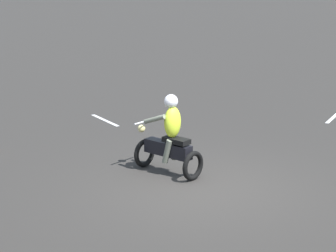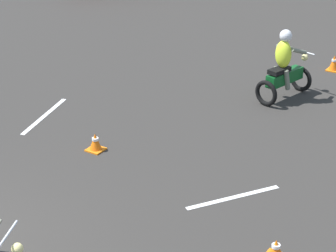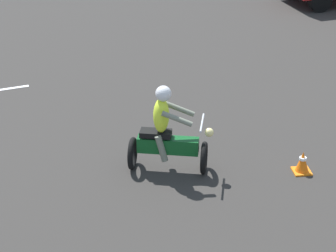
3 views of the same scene
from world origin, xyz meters
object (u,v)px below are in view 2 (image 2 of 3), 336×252
(motorcycle_rider_background, at_px, (284,69))
(traffic_cone_far_right, at_px, (276,250))
(traffic_cone_near_left, at_px, (334,63))
(traffic_cone_mid_left, at_px, (95,142))

(motorcycle_rider_background, relative_size, traffic_cone_far_right, 5.15)
(motorcycle_rider_background, height_order, traffic_cone_far_right, motorcycle_rider_background)
(traffic_cone_near_left, xyz_separation_m, traffic_cone_mid_left, (-2.41, -6.83, -0.03))
(traffic_cone_near_left, bearing_deg, traffic_cone_mid_left, -109.45)
(traffic_cone_near_left, relative_size, traffic_cone_mid_left, 1.15)
(traffic_cone_far_right, bearing_deg, traffic_cone_mid_left, 162.93)
(traffic_cone_far_right, bearing_deg, motorcycle_rider_background, 112.31)
(traffic_cone_far_right, bearing_deg, traffic_cone_near_left, 103.63)
(traffic_cone_near_left, bearing_deg, traffic_cone_far_right, -76.37)
(traffic_cone_mid_left, xyz_separation_m, traffic_cone_far_right, (4.40, -1.35, -0.02))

